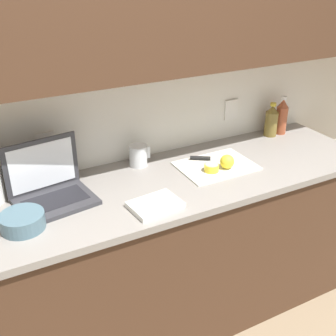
% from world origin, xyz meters
% --- Properties ---
extents(ground_plane, '(12.00, 12.00, 0.00)m').
position_xyz_m(ground_plane, '(0.00, 0.00, 0.00)').
color(ground_plane, '#847056').
rests_on(ground_plane, ground).
extents(wall_back, '(5.20, 0.38, 2.60)m').
position_xyz_m(wall_back, '(0.00, 0.25, 1.56)').
color(wall_back, white).
rests_on(wall_back, ground_plane).
extents(counter_unit, '(2.57, 0.64, 0.92)m').
position_xyz_m(counter_unit, '(-0.02, 0.00, 0.47)').
color(counter_unit, '#472D1E').
rests_on(counter_unit, ground_plane).
extents(laptop, '(0.37, 0.30, 0.27)m').
position_xyz_m(laptop, '(-0.40, 0.10, 0.98)').
color(laptop, '#333338').
rests_on(laptop, counter_unit).
extents(cutting_board, '(0.39, 0.29, 0.01)m').
position_xyz_m(cutting_board, '(0.45, 0.02, 0.92)').
color(cutting_board, silver).
rests_on(cutting_board, counter_unit).
extents(knife, '(0.23, 0.16, 0.02)m').
position_xyz_m(knife, '(0.43, 0.10, 0.93)').
color(knife, silver).
rests_on(knife, cutting_board).
extents(lemon_half_cut, '(0.08, 0.08, 0.04)m').
position_xyz_m(lemon_half_cut, '(0.39, -0.02, 0.94)').
color(lemon_half_cut, yellow).
rests_on(lemon_half_cut, cutting_board).
extents(lemon_whole_beside, '(0.07, 0.07, 0.07)m').
position_xyz_m(lemon_whole_beside, '(0.48, -0.03, 0.96)').
color(lemon_whole_beside, yellow).
rests_on(lemon_whole_beside, cutting_board).
extents(bottle_green_soda, '(0.08, 0.08, 0.21)m').
position_xyz_m(bottle_green_soda, '(0.98, 0.23, 1.01)').
color(bottle_green_soda, olive).
rests_on(bottle_green_soda, counter_unit).
extents(bottle_oil_tall, '(0.07, 0.07, 0.24)m').
position_xyz_m(bottle_oil_tall, '(1.06, 0.23, 1.02)').
color(bottle_oil_tall, '#A34C2D').
rests_on(bottle_oil_tall, counter_unit).
extents(measuring_cup, '(0.11, 0.09, 0.11)m').
position_xyz_m(measuring_cup, '(0.09, 0.23, 0.97)').
color(measuring_cup, silver).
rests_on(measuring_cup, counter_unit).
extents(bowl_white, '(0.18, 0.18, 0.07)m').
position_xyz_m(bowl_white, '(-0.56, -0.08, 0.95)').
color(bowl_white, slate).
rests_on(bowl_white, counter_unit).
extents(dish_towel, '(0.24, 0.18, 0.02)m').
position_xyz_m(dish_towel, '(-0.01, -0.19, 0.93)').
color(dish_towel, silver).
rests_on(dish_towel, counter_unit).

